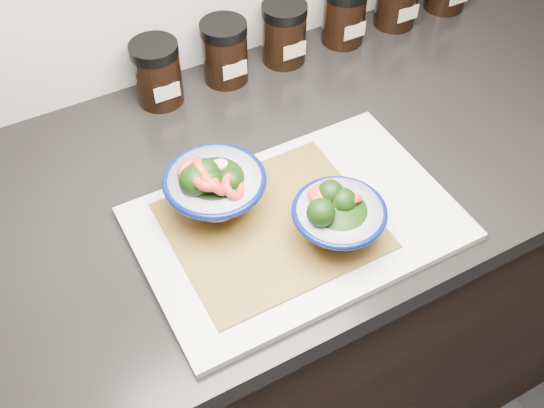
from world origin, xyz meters
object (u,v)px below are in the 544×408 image
spice_jar_c (284,33)px  spice_jar_d (344,14)px  bowl_right (338,218)px  spice_jar_b (225,52)px  cutting_board (297,223)px  bowl_left (214,188)px  spice_jar_a (157,73)px

spice_jar_c → spice_jar_d: same height
bowl_right → spice_jar_b: 0.42m
cutting_board → spice_jar_d: size_ratio=3.98×
bowl_left → bowl_right: 0.18m
cutting_board → bowl_left: 0.13m
bowl_right → spice_jar_a: (-0.10, 0.41, -0.00)m
cutting_board → spice_jar_d: (0.31, 0.36, 0.05)m
bowl_left → spice_jar_d: size_ratio=1.28×
bowl_left → spice_jar_a: bowl_left is taller
spice_jar_a → spice_jar_c: same height
cutting_board → bowl_right: size_ratio=3.47×
spice_jar_c → cutting_board: bearing=-116.6°
bowl_left → bowl_right: bowl_left is taller
bowl_right → spice_jar_a: size_ratio=1.15×
spice_jar_c → bowl_left: bearing=-133.4°
bowl_right → spice_jar_c: 0.44m
spice_jar_b → spice_jar_d: size_ratio=1.00×
bowl_left → spice_jar_d: (0.40, 0.29, -0.01)m
bowl_left → spice_jar_a: bearing=84.0°
cutting_board → bowl_left: (-0.09, 0.07, 0.06)m
spice_jar_c → bowl_right: bearing=-109.8°
bowl_right → spice_jar_d: bearing=56.2°
bowl_left → bowl_right: (0.13, -0.12, -0.01)m
cutting_board → spice_jar_b: bearing=80.3°
spice_jar_b → spice_jar_c: bearing=0.0°
cutting_board → bowl_left: bearing=143.4°
spice_jar_d → spice_jar_b: bearing=180.0°
bowl_right → spice_jar_b: bearing=85.8°
spice_jar_b → spice_jar_a: bearing=180.0°
spice_jar_d → cutting_board: bearing=-130.6°
cutting_board → spice_jar_d: spice_jar_d is taller
bowl_right → spice_jar_d: spice_jar_d is taller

